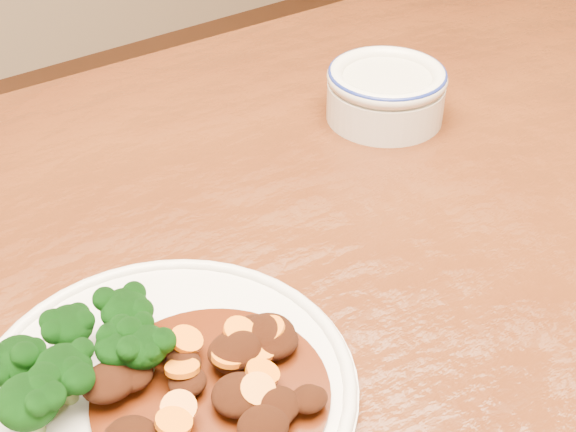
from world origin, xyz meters
TOP-DOWN VIEW (x-y plane):
  - dining_table at (0.00, 0.00)m, footprint 1.52×0.94m
  - dinner_plate at (-0.18, -0.04)m, footprint 0.27×0.27m
  - broccoli_florets at (-0.22, -0.01)m, footprint 0.13×0.09m
  - mince_stew at (-0.15, -0.07)m, footprint 0.16×0.16m
  - dip_bowl at (0.20, 0.16)m, footprint 0.13×0.13m

SIDE VIEW (x-z plane):
  - dining_table at x=0.00m, z-range 0.30..1.05m
  - dinner_plate at x=-0.18m, z-range 0.75..0.77m
  - mince_stew at x=-0.15m, z-range 0.76..0.79m
  - dip_bowl at x=0.20m, z-range 0.75..0.81m
  - broccoli_florets at x=-0.22m, z-range 0.77..0.81m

